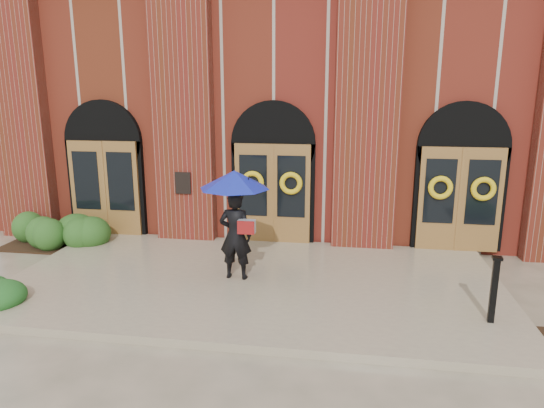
# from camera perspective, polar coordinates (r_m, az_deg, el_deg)

# --- Properties ---
(ground) EXTENTS (90.00, 90.00, 0.00)m
(ground) POSITION_cam_1_polar(r_m,az_deg,el_deg) (10.04, -2.36, -9.86)
(ground) COLOR tan
(ground) RESTS_ON ground
(landing) EXTENTS (10.00, 5.30, 0.15)m
(landing) POSITION_cam_1_polar(r_m,az_deg,el_deg) (10.15, -2.20, -9.14)
(landing) COLOR tan
(landing) RESTS_ON ground
(church_building) EXTENTS (16.20, 12.53, 7.00)m
(church_building) POSITION_cam_1_polar(r_m,az_deg,el_deg) (17.93, 3.10, 11.89)
(church_building) COLOR maroon
(church_building) RESTS_ON ground
(man_with_umbrella) EXTENTS (1.45, 1.45, 2.25)m
(man_with_umbrella) POSITION_cam_1_polar(r_m,az_deg,el_deg) (9.71, -4.37, 0.03)
(man_with_umbrella) COLOR black
(man_with_umbrella) RESTS_ON landing
(metal_post) EXTENTS (0.17, 0.17, 1.15)m
(metal_post) POSITION_cam_1_polar(r_m,az_deg,el_deg) (8.90, 24.66, -9.00)
(metal_post) COLOR black
(metal_post) RESTS_ON landing
(hedge_wall_left) EXTENTS (3.03, 1.21, 0.78)m
(hedge_wall_left) POSITION_cam_1_polar(r_m,az_deg,el_deg) (13.51, -22.88, -3.03)
(hedge_wall_left) COLOR #254E1A
(hedge_wall_left) RESTS_ON ground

